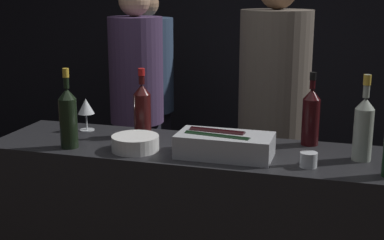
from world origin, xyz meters
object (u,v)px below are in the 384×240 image
ice_bin_with_bottles (223,144)px  red_wine_bottle_tall (142,109)px  person_blond_tee (137,97)px  red_wine_bottle_black_foil (311,115)px  bowl_white (135,143)px  person_grey_polo (146,90)px  candle_votive (309,160)px  person_in_hoodie (274,111)px  champagne_bottle (68,116)px  wine_glass (86,107)px  rose_wine_bottle (364,127)px

ice_bin_with_bottles → red_wine_bottle_tall: bearing=155.4°
ice_bin_with_bottles → person_blond_tee: person_blond_tee is taller
red_wine_bottle_black_foil → person_blond_tee: person_blond_tee is taller
bowl_white → person_grey_polo: size_ratio=0.13×
candle_votive → red_wine_bottle_black_foil: red_wine_bottle_black_foil is taller
candle_votive → person_in_hoodie: (-0.27, 0.96, -0.03)m
red_wine_bottle_tall → person_blond_tee: 1.10m
champagne_bottle → person_blond_tee: size_ratio=0.21×
champagne_bottle → wine_glass: bearing=102.3°
person_in_hoodie → person_grey_polo: bearing=-21.1°
bowl_white → rose_wine_bottle: (0.95, 0.14, 0.11)m
candle_votive → red_wine_bottle_black_foil: (-0.02, 0.32, 0.11)m
ice_bin_with_bottles → wine_glass: size_ratio=2.49×
ice_bin_with_bottles → person_blond_tee: 1.49m
red_wine_bottle_tall → person_grey_polo: 1.52m
bowl_white → person_grey_polo: 1.75m
candle_votive → person_blond_tee: bearing=135.0°
ice_bin_with_bottles → person_blond_tee: (-0.88, 1.20, -0.08)m
red_wine_bottle_tall → person_grey_polo: size_ratio=0.20×
bowl_white → red_wine_bottle_tall: 0.26m
champagne_bottle → person_in_hoodie: size_ratio=0.20×
wine_glass → person_blond_tee: person_blond_tee is taller
champagne_bottle → person_grey_polo: person_grey_polo is taller
ice_bin_with_bottles → person_in_hoodie: size_ratio=0.23×
candle_votive → red_wine_bottle_black_foil: 0.34m
ice_bin_with_bottles → person_grey_polo: size_ratio=0.24×
person_in_hoodie → person_grey_polo: size_ratio=1.06×
person_blond_tee → person_grey_polo: (-0.09, 0.42, -0.03)m
bowl_white → person_in_hoodie: bearing=63.2°
rose_wine_bottle → person_blond_tee: bearing=143.0°
wine_glass → person_grey_polo: (-0.22, 1.39, -0.18)m
candle_votive → champagne_bottle: (-1.05, -0.03, 0.11)m
wine_glass → person_blond_tee: size_ratio=0.10×
red_wine_bottle_tall → person_grey_polo: person_grey_polo is taller
candle_votive → red_wine_bottle_tall: 0.85m
ice_bin_with_bottles → bowl_white: ice_bin_with_bottles is taller
red_wine_bottle_tall → rose_wine_bottle: (1.01, -0.09, 0.01)m
candle_votive → person_grey_polo: (-1.33, 1.66, -0.09)m
red_wine_bottle_tall → ice_bin_with_bottles: bearing=-24.6°
bowl_white → champagne_bottle: size_ratio=0.58×
ice_bin_with_bottles → red_wine_bottle_tall: size_ratio=1.22×
rose_wine_bottle → person_grey_polo: person_grey_polo is taller
red_wine_bottle_black_foil → bowl_white: bearing=-157.2°
rose_wine_bottle → champagne_bottle: size_ratio=1.00×
ice_bin_with_bottles → bowl_white: size_ratio=1.93×
red_wine_bottle_tall → rose_wine_bottle: size_ratio=0.92×
person_blond_tee → candle_votive: bearing=175.8°
champagne_bottle → red_wine_bottle_tall: bearing=47.6°
red_wine_bottle_tall → red_wine_bottle_black_foil: bearing=5.7°
wine_glass → person_grey_polo: person_grey_polo is taller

